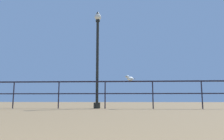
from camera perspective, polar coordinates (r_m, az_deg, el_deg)
name	(u,v)px	position (r m, az deg, el deg)	size (l,w,h in m)	color
pier_railing	(105,88)	(7.77, -1.90, -5.02)	(21.14, 0.05, 1.03)	black
lamppost_center	(97,55)	(8.20, -4.03, 4.04)	(0.27, 0.27, 3.87)	black
seagull_on_rail	(130,78)	(7.76, 4.92, -2.28)	(0.39, 0.29, 0.20)	white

